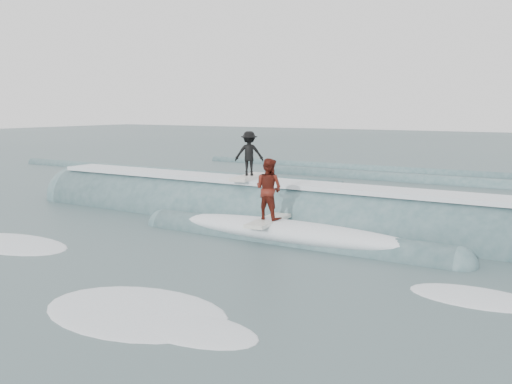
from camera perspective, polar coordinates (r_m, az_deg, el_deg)
The scene contains 6 objects.
ground at distance 14.00m, azimuth -10.34°, elevation -6.89°, with size 160.00×160.00×0.00m, color #374E50.
breaking_wave at distance 18.20m, azimuth 1.79°, elevation -3.05°, with size 20.86×4.07×2.57m.
surfer_black at distance 18.65m, azimuth -0.69°, elevation 3.57°, with size 1.08×2.06×1.55m.
surfer_red at distance 15.81m, azimuth 1.27°, elevation -0.03°, with size 0.89×2.05×1.80m.
whitewater at distance 12.29m, azimuth -9.24°, elevation -9.04°, with size 14.55×6.01×0.10m.
far_swells at distance 30.40m, azimuth 8.00°, elevation 1.47°, with size 38.09×8.65×0.80m.
Camera 1 is at (9.15, -9.93, 3.68)m, focal length 40.00 mm.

